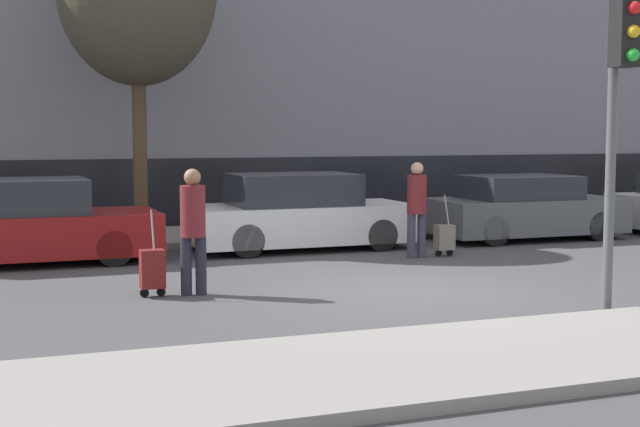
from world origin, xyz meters
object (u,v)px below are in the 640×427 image
parked_car_2 (523,209)px  pedestrian_left (193,224)px  trolley_right (444,237)px  parked_car_0 (20,224)px  pedestrian_right (417,204)px  parked_car_1 (299,214)px  trolley_left (152,269)px  traffic_light (619,92)px

parked_car_2 → pedestrian_left: 8.66m
pedestrian_left → trolley_right: 5.47m
parked_car_2 → pedestrian_left: (-7.75, -3.86, 0.35)m
parked_car_0 → pedestrian_right: (6.53, -1.69, 0.29)m
parked_car_1 → trolley_left: parked_car_1 is taller
pedestrian_left → trolley_right: pedestrian_left is taller
pedestrian_right → trolley_left: bearing=23.2°
parked_car_0 → traffic_light: bearing=-46.9°
pedestrian_left → traffic_light: size_ratio=0.46×
pedestrian_right → trolley_right: bearing=179.9°
parked_car_2 → trolley_right: parked_car_2 is taller
parked_car_0 → parked_car_2: (9.84, 0.02, -0.04)m
trolley_right → traffic_light: traffic_light is taller
parked_car_2 → pedestrian_right: pedestrian_right is taller
pedestrian_left → traffic_light: traffic_light is taller
parked_car_0 → pedestrian_left: size_ratio=2.58×
parked_car_0 → parked_car_2: bearing=0.1°
parked_car_0 → pedestrian_right: bearing=-14.5°
parked_car_2 → pedestrian_left: bearing=-153.6°
trolley_left → trolley_right: size_ratio=1.07×
trolley_right → trolley_left: bearing=-159.4°
parked_car_0 → pedestrian_left: (2.08, -3.83, 0.31)m
parked_car_0 → parked_car_1: (4.98, 0.13, -0.00)m
traffic_light → trolley_left: bearing=147.4°
parked_car_2 → pedestrian_left: size_ratio=2.30×
parked_car_0 → trolley_right: size_ratio=4.03×
parked_car_0 → trolley_left: bearing=-67.8°
parked_car_1 → pedestrian_right: (1.55, -1.82, 0.29)m
traffic_light → parked_car_1: bearing=102.2°
trolley_left → pedestrian_right: (4.99, 2.09, 0.58)m
parked_car_2 → pedestrian_right: (-3.31, -1.71, 0.33)m
trolley_left → parked_car_0: bearing=112.2°
parked_car_2 → trolley_left: size_ratio=3.35×
parked_car_1 → parked_car_0: bearing=-178.4°
pedestrian_left → trolley_right: bearing=29.7°
parked_car_2 → pedestrian_right: size_ratio=2.35×
parked_car_1 → trolley_right: bearing=-41.0°
parked_car_0 → pedestrian_left: bearing=-61.5°
pedestrian_left → pedestrian_right: pedestrian_left is taller
trolley_left → traffic_light: bearing=-32.6°
parked_car_0 → pedestrian_left: pedestrian_left is taller
parked_car_0 → traffic_light: size_ratio=1.18×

